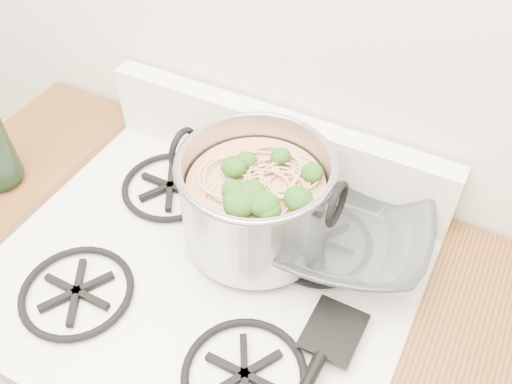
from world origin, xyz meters
TOP-DOWN VIEW (x-y plane):
  - counter_left at (-0.51, 1.26)m, footprint 0.25×0.65m
  - stock_pot at (0.05, 1.38)m, footprint 0.31×0.28m
  - spatula at (0.27, 1.24)m, footprint 0.29×0.31m
  - glass_bowl at (0.21, 1.43)m, footprint 0.15×0.15m

SIDE VIEW (x-z plane):
  - counter_left at x=-0.51m, z-range 0.00..0.92m
  - spatula at x=0.27m, z-range 0.92..0.95m
  - glass_bowl at x=0.21m, z-range 0.92..0.96m
  - stock_pot at x=0.05m, z-range 0.92..1.11m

